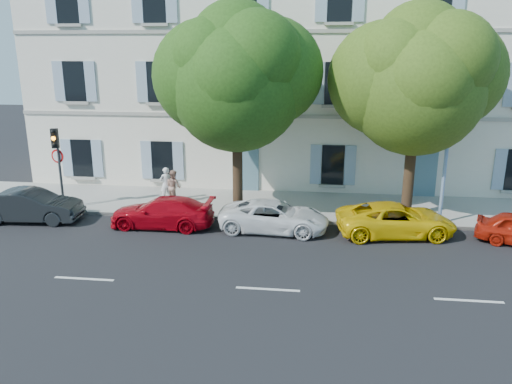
# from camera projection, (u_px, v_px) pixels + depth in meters

# --- Properties ---
(ground) EXTENTS (90.00, 90.00, 0.00)m
(ground) POSITION_uv_depth(u_px,v_px,m) (278.00, 242.00, 19.31)
(ground) COLOR black
(sidewalk) EXTENTS (36.00, 4.50, 0.15)m
(sidewalk) POSITION_uv_depth(u_px,v_px,m) (286.00, 206.00, 23.53)
(sidewalk) COLOR #A09E96
(sidewalk) RESTS_ON ground
(kerb) EXTENTS (36.00, 0.16, 0.16)m
(kerb) POSITION_uv_depth(u_px,v_px,m) (282.00, 221.00, 21.46)
(kerb) COLOR #9E998E
(kerb) RESTS_ON ground
(building) EXTENTS (28.00, 7.00, 12.00)m
(building) POSITION_uv_depth(u_px,v_px,m) (294.00, 71.00, 27.38)
(building) COLOR white
(building) RESTS_ON ground
(car_dark_sedan) EXTENTS (4.35, 1.80, 1.40)m
(car_dark_sedan) POSITION_uv_depth(u_px,v_px,m) (31.00, 206.00, 21.43)
(car_dark_sedan) COLOR black
(car_dark_sedan) RESTS_ON ground
(car_red_coupe) EXTENTS (4.36, 1.82, 1.26)m
(car_red_coupe) POSITION_uv_depth(u_px,v_px,m) (162.00, 212.00, 20.80)
(car_red_coupe) COLOR #A80410
(car_red_coupe) RESTS_ON ground
(car_white_coupe) EXTENTS (4.55, 2.29, 1.24)m
(car_white_coupe) POSITION_uv_depth(u_px,v_px,m) (274.00, 216.00, 20.34)
(car_white_coupe) COLOR white
(car_white_coupe) RESTS_ON ground
(car_yellow_supercar) EXTENTS (4.92, 2.79, 1.30)m
(car_yellow_supercar) POSITION_uv_depth(u_px,v_px,m) (396.00, 220.00, 19.84)
(car_yellow_supercar) COLOR yellow
(car_yellow_supercar) RESTS_ON ground
(tree_left) EXTENTS (5.63, 5.63, 8.73)m
(tree_left) POSITION_uv_depth(u_px,v_px,m) (237.00, 85.00, 20.64)
(tree_left) COLOR #3A2819
(tree_left) RESTS_ON sidewalk
(tree_right) EXTENTS (5.59, 5.59, 8.61)m
(tree_right) POSITION_uv_depth(u_px,v_px,m) (417.00, 88.00, 20.31)
(tree_right) COLOR #3A2819
(tree_right) RESTS_ON sidewalk
(traffic_light) EXTENTS (0.31, 0.42, 3.69)m
(traffic_light) POSITION_uv_depth(u_px,v_px,m) (57.00, 151.00, 22.10)
(traffic_light) COLOR #383A3D
(traffic_light) RESTS_ON sidewalk
(road_sign) EXTENTS (0.62, 0.16, 2.72)m
(road_sign) POSITION_uv_depth(u_px,v_px,m) (59.00, 166.00, 22.52)
(road_sign) COLOR #383A3D
(road_sign) RESTS_ON sidewalk
(street_lamp) EXTENTS (0.25, 1.57, 7.39)m
(street_lamp) POSITION_uv_depth(u_px,v_px,m) (450.00, 124.00, 19.65)
(street_lamp) COLOR #7293BF
(street_lamp) RESTS_ON sidewalk
(pedestrian_a) EXTENTS (0.71, 0.68, 1.64)m
(pedestrian_a) POSITION_uv_depth(u_px,v_px,m) (166.00, 184.00, 23.84)
(pedestrian_a) COLOR white
(pedestrian_a) RESTS_ON sidewalk
(pedestrian_b) EXTENTS (0.97, 0.95, 1.57)m
(pedestrian_b) POSITION_uv_depth(u_px,v_px,m) (174.00, 186.00, 23.56)
(pedestrian_b) COLOR tan
(pedestrian_b) RESTS_ON sidewalk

